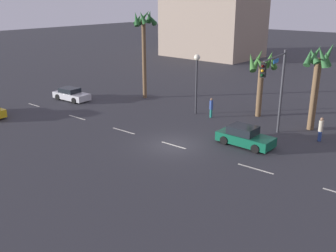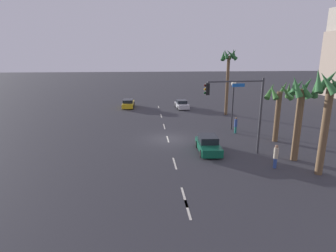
# 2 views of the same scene
# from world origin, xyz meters

# --- Properties ---
(ground_plane) EXTENTS (220.00, 220.00, 0.00)m
(ground_plane) POSITION_xyz_m (0.00, 0.00, 0.00)
(ground_plane) COLOR #333338
(lane_stripe_0) EXTENTS (1.84, 0.14, 0.01)m
(lane_stripe_0) POSITION_xyz_m (-18.00, 0.00, 0.01)
(lane_stripe_0) COLOR silver
(lane_stripe_0) RESTS_ON ground_plane
(lane_stripe_1) EXTENTS (2.29, 0.14, 0.01)m
(lane_stripe_1) POSITION_xyz_m (-11.14, 0.00, 0.01)
(lane_stripe_1) COLOR silver
(lane_stripe_1) RESTS_ON ground_plane
(lane_stripe_2) EXTENTS (2.50, 0.14, 0.01)m
(lane_stripe_2) POSITION_xyz_m (-5.14, 0.00, 0.01)
(lane_stripe_2) COLOR silver
(lane_stripe_2) RESTS_ON ground_plane
(lane_stripe_3) EXTENTS (2.25, 0.14, 0.01)m
(lane_stripe_3) POSITION_xyz_m (0.07, 0.00, 0.01)
(lane_stripe_3) COLOR silver
(lane_stripe_3) RESTS_ON ground_plane
(lane_stripe_4) EXTENTS (2.49, 0.14, 0.01)m
(lane_stripe_4) POSITION_xyz_m (6.69, 0.00, 0.01)
(lane_stripe_4) COLOR silver
(lane_stripe_4) RESTS_ON ground_plane
(lane_stripe_5) EXTENTS (2.13, 0.14, 0.01)m
(lane_stripe_5) POSITION_xyz_m (13.63, 0.00, 0.01)
(lane_stripe_5) COLOR silver
(lane_stripe_5) RESTS_ON ground_plane
(lane_stripe_6) EXTENTS (2.51, 0.14, 0.01)m
(lane_stripe_6) POSITION_xyz_m (12.18, 0.00, 0.01)
(lane_stripe_6) COLOR silver
(lane_stripe_6) RESTS_ON ground_plane
(car_0) EXTENTS (4.26, 2.01, 1.30)m
(car_0) POSITION_xyz_m (-16.63, 3.69, 0.61)
(car_0) COLOR #B7B7BC
(car_0) RESTS_ON ground_plane
(car_1) EXTENTS (4.23, 2.03, 1.44)m
(car_1) POSITION_xyz_m (4.15, 3.32, 0.66)
(car_1) COLOR #0F5138
(car_1) RESTS_ON ground_plane
(car_2) EXTENTS (4.54, 1.96, 1.37)m
(car_2) POSITION_xyz_m (-17.99, -4.99, 0.64)
(car_2) COLOR gold
(car_2) RESTS_ON ground_plane
(traffic_signal) EXTENTS (0.79, 5.23, 6.66)m
(traffic_signal) POSITION_xyz_m (5.11, 5.92, 4.51)
(traffic_signal) COLOR #38383D
(traffic_signal) RESTS_ON ground_plane
(streetlamp) EXTENTS (0.56, 0.56, 5.60)m
(streetlamp) POSITION_xyz_m (-3.27, 7.76, 3.97)
(streetlamp) COLOR #2D2D33
(streetlamp) RESTS_ON ground_plane
(pedestrian_0) EXTENTS (0.37, 0.37, 1.82)m
(pedestrian_0) POSITION_xyz_m (-1.54, 7.69, 0.97)
(pedestrian_0) COLOR #1E7266
(pedestrian_0) RESTS_ON ground_plane
(pedestrian_1) EXTENTS (0.36, 0.36, 1.89)m
(pedestrian_1) POSITION_xyz_m (8.26, 7.65, 1.00)
(pedestrian_1) COLOR #2D478C
(pedestrian_1) RESTS_ON ground_plane
(palm_tree_0) EXTENTS (2.55, 2.63, 7.72)m
(palm_tree_0) POSITION_xyz_m (9.63, 10.35, 5.54)
(palm_tree_0) COLOR brown
(palm_tree_0) RESTS_ON ground_plane
(palm_tree_1) EXTENTS (2.26, 2.67, 7.15)m
(palm_tree_1) POSITION_xyz_m (6.78, 10.03, 4.85)
(palm_tree_1) COLOR brown
(palm_tree_1) RESTS_ON ground_plane
(palm_tree_2) EXTENTS (2.84, 2.72, 6.07)m
(palm_tree_2) POSITION_xyz_m (1.66, 10.79, 4.25)
(palm_tree_2) COLOR brown
(palm_tree_2) RESTS_ON ground_plane
(palm_tree_3) EXTENTS (2.59, 2.56, 9.31)m
(palm_tree_3) POSITION_xyz_m (-11.15, 9.42, 6.94)
(palm_tree_3) COLOR brown
(palm_tree_3) RESTS_ON ground_plane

